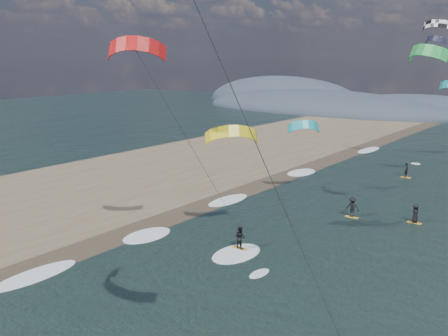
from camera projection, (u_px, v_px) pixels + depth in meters
The scene contains 7 objects.
wet_sand_strip at pixel (79, 251), 34.02m from camera, with size 3.00×240.00×0.00m, color #382D23.
coastal_hills at pixel (317, 107), 129.10m from camera, with size 80.00×41.00×15.00m.
kitesurfer_near_a at pixel (200, 27), 11.87m from camera, with size 7.94×8.76×17.75m.
kitesurfer_near_b at pixel (170, 117), 30.47m from camera, with size 6.98×8.92×14.72m.
far_kitesurfers at pixel (380, 200), 43.09m from camera, with size 6.65×17.34×1.72m.
bg_kite_field at pixel (446, 70), 58.37m from camera, with size 15.15×71.85×10.76m.
shoreline_surf at pixel (142, 236), 36.97m from camera, with size 2.40×79.40×0.11m.
Camera 1 is at (15.39, -9.17, 13.07)m, focal length 40.00 mm.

